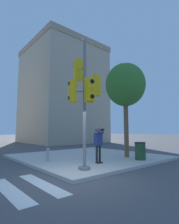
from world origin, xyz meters
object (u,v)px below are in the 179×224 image
(traffic_signal_pole, at_px, (84,93))
(person_photographer, at_px, (98,141))
(street_tree, at_px, (125,85))
(fire_hydrant, at_px, (48,155))
(trash_bin, at_px, (140,151))

(traffic_signal_pole, bearing_deg, person_photographer, 24.93)
(street_tree, distance_m, fire_hydrant, 6.16)
(fire_hydrant, distance_m, trash_bin, 4.95)
(person_photographer, relative_size, trash_bin, 1.85)
(traffic_signal_pole, relative_size, street_tree, 0.96)
(fire_hydrant, height_order, trash_bin, trash_bin)
(traffic_signal_pole, xyz_separation_m, fire_hydrant, (-0.21, 2.74, -2.84))
(fire_hydrant, relative_size, trash_bin, 0.72)
(street_tree, relative_size, fire_hydrant, 8.52)
(person_photographer, height_order, trash_bin, person_photographer)
(street_tree, xyz_separation_m, trash_bin, (-0.24, -1.09, -3.92))
(person_photographer, bearing_deg, street_tree, 7.07)
(traffic_signal_pole, distance_m, fire_hydrant, 3.95)
(traffic_signal_pole, distance_m, street_tree, 4.38)
(person_photographer, height_order, fire_hydrant, person_photographer)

